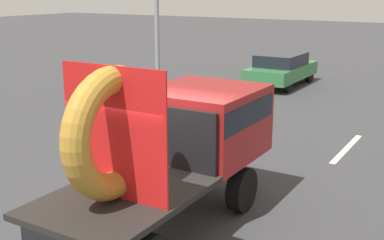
# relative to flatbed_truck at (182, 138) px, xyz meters

# --- Properties ---
(ground_plane) EXTENTS (120.00, 120.00, 0.00)m
(ground_plane) POSITION_rel_flatbed_truck_xyz_m (-0.38, -0.74, -1.56)
(ground_plane) COLOR #38383A
(flatbed_truck) EXTENTS (2.02, 5.06, 3.12)m
(flatbed_truck) POSITION_rel_flatbed_truck_xyz_m (0.00, 0.00, 0.00)
(flatbed_truck) COLOR black
(flatbed_truck) RESTS_ON ground_plane
(distant_sedan) EXTENTS (1.87, 4.36, 1.42)m
(distant_sedan) POSITION_rel_flatbed_truck_xyz_m (-3.23, 13.38, -0.79)
(distant_sedan) COLOR black
(distant_sedan) RESTS_ON ground_plane
(traffic_light) EXTENTS (0.42, 0.36, 5.69)m
(traffic_light) POSITION_rel_flatbed_truck_xyz_m (-5.49, 7.11, 2.16)
(traffic_light) COLOR gray
(traffic_light) RESTS_ON ground_plane
(lane_dash_left_far) EXTENTS (0.16, 2.75, 0.01)m
(lane_dash_left_far) POSITION_rel_flatbed_truck_xyz_m (-1.62, 5.12, -1.55)
(lane_dash_left_far) COLOR beige
(lane_dash_left_far) RESTS_ON ground_plane
(lane_dash_right_far) EXTENTS (0.16, 2.82, 0.01)m
(lane_dash_right_far) POSITION_rel_flatbed_truck_xyz_m (1.62, 5.77, -1.55)
(lane_dash_right_far) COLOR beige
(lane_dash_right_far) RESTS_ON ground_plane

